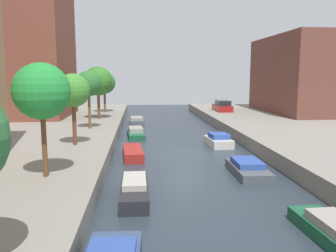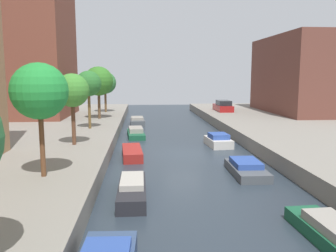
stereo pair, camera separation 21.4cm
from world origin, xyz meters
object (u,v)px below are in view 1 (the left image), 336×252
at_px(moored_boat_left_2, 135,190).
at_px(moored_boat_left_5, 137,121).
at_px(parked_car, 222,106).
at_px(street_tree_4, 98,81).
at_px(street_tree_3, 89,84).
at_px(street_tree_5, 104,83).
at_px(moored_boat_right_3, 219,141).
at_px(moored_boat_right_2, 248,168).
at_px(street_tree_2, 73,91).
at_px(moored_boat_left_4, 136,133).
at_px(moored_boat_left_3, 133,153).
at_px(street_tree_1, 42,92).
at_px(low_block_right, 309,75).

height_order(moored_boat_left_2, moored_boat_left_5, moored_boat_left_5).
distance_m(parked_car, moored_boat_left_2, 30.74).
xyz_separation_m(street_tree_4, moored_boat_left_2, (4.00, -21.75, -4.57)).
xyz_separation_m(street_tree_3, moored_boat_left_2, (4.00, -14.75, -4.45)).
relative_size(street_tree_5, moored_boat_right_3, 1.62).
distance_m(street_tree_4, parked_car, 16.91).
relative_size(street_tree_4, moored_boat_left_5, 1.35).
xyz_separation_m(moored_boat_left_2, moored_boat_right_3, (6.51, 11.18, 0.05)).
distance_m(parked_car, moored_boat_right_2, 25.77).
distance_m(street_tree_2, street_tree_5, 20.78).
xyz_separation_m(street_tree_3, moored_boat_left_4, (3.94, 1.25, -4.48)).
bearing_deg(moored_boat_right_2, street_tree_3, 132.25).
bearing_deg(street_tree_2, moored_boat_left_3, 4.19).
xyz_separation_m(street_tree_1, moored_boat_left_4, (3.94, 15.62, -4.49)).
xyz_separation_m(street_tree_3, street_tree_5, (-0.00, 13.68, -0.19)).
relative_size(street_tree_2, street_tree_5, 0.93).
bearing_deg(street_tree_1, street_tree_4, 90.00).
distance_m(street_tree_4, moored_boat_left_3, 15.06).
distance_m(street_tree_4, moored_boat_right_3, 15.58).
bearing_deg(low_block_right, parked_car, 167.33).
xyz_separation_m(low_block_right, street_tree_4, (-25.38, -4.58, -0.71)).
bearing_deg(moored_boat_left_3, moored_boat_left_2, -88.52).
bearing_deg(moored_boat_left_2, parked_car, 68.88).
height_order(street_tree_4, parked_car, street_tree_4).
distance_m(street_tree_2, moored_boat_left_5, 16.95).
relative_size(street_tree_4, parked_car, 1.15).
bearing_deg(street_tree_5, moored_boat_left_3, -79.51).
xyz_separation_m(street_tree_4, moored_boat_right_2, (10.36, -18.41, -4.62)).
distance_m(street_tree_4, moored_boat_left_4, 8.35).
distance_m(moored_boat_left_2, moored_boat_left_3, 7.93).
height_order(street_tree_1, street_tree_5, street_tree_1).
xyz_separation_m(street_tree_1, parked_car, (15.07, 28.27, -3.26)).
bearing_deg(moored_boat_left_4, moored_boat_right_3, -36.26).
xyz_separation_m(street_tree_1, moored_boat_right_3, (10.51, 10.80, -4.40)).
bearing_deg(moored_boat_right_3, moored_boat_left_2, -120.22).
xyz_separation_m(street_tree_5, moored_boat_left_4, (3.94, -12.43, -4.30)).
relative_size(street_tree_1, moored_boat_right_3, 1.64).
distance_m(street_tree_5, moored_boat_left_5, 7.57).
bearing_deg(street_tree_2, moored_boat_left_2, -62.40).
bearing_deg(moored_boat_left_3, street_tree_3, 119.10).
xyz_separation_m(moored_boat_left_2, moored_boat_left_5, (-0.01, 23.60, 0.02)).
height_order(parked_car, moored_boat_right_2, parked_car).
height_order(street_tree_5, moored_boat_left_5, street_tree_5).
distance_m(parked_car, moored_boat_left_4, 16.90).
height_order(low_block_right, street_tree_2, low_block_right).
distance_m(moored_boat_left_2, moored_boat_left_5, 23.60).
relative_size(street_tree_5, parked_car, 1.05).
bearing_deg(moored_boat_left_2, moored_boat_left_4, 90.23).
relative_size(street_tree_4, moored_boat_left_2, 1.30).
relative_size(moored_boat_left_3, moored_boat_right_3, 1.28).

